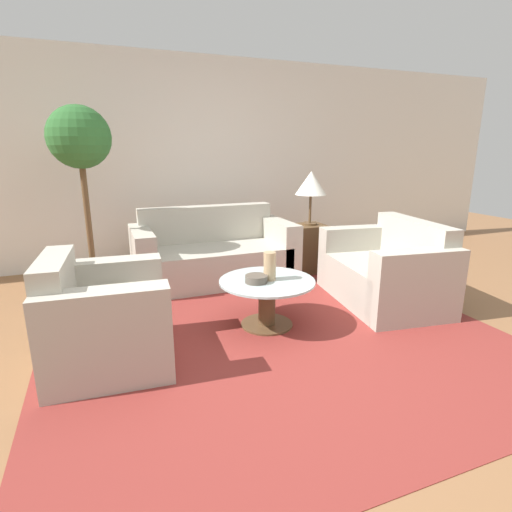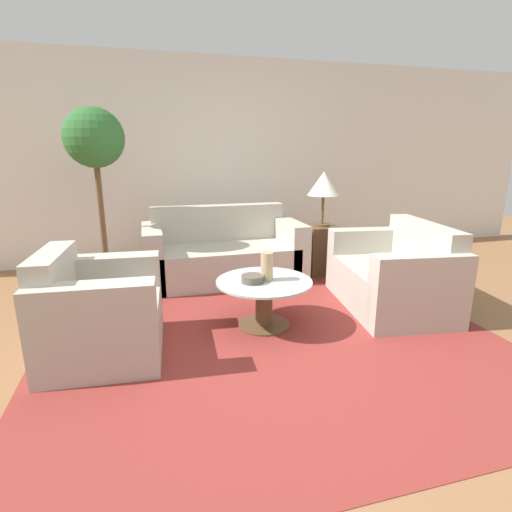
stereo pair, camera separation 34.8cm
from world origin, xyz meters
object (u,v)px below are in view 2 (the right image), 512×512
Objects in this scene: armchair at (96,317)px; coffee_table at (264,297)px; sofa_main at (223,255)px; vase at (267,267)px; bowl at (253,279)px; potted_plant at (96,158)px; table_lamp at (324,185)px; loveseat at (396,278)px.

coffee_table is at bearing -80.52° from armchair.
armchair is at bearing -174.51° from coffee_table.
coffee_table is at bearing -86.80° from sofa_main.
vase is 0.16m from bowl.
table_lamp is at bearing -4.74° from potted_plant.
loveseat is 1.45m from bowl.
sofa_main is 1.40m from coffee_table.
sofa_main is 1.84× the size of armchair.
coffee_table is (1.30, 0.13, -0.02)m from armchair.
sofa_main is 7.48× the size of vase.
loveseat reaches higher than bowl.
coffee_table is 1.85m from table_lamp.
coffee_table is 0.43× the size of potted_plant.
sofa_main is at bearing 88.91° from bowl.
bowl is at bearing -167.58° from coffee_table.
vase is 1.29× the size of bowl.
table_lamp is 1.74m from vase.
loveseat is at bearing -78.57° from table_lamp.
bowl reaches higher than coffee_table.
armchair is 1.31m from coffee_table.
bowl is at bearing -50.12° from potted_plant.
bowl is (-0.10, -0.02, 0.17)m from coffee_table.
armchair reaches higher than bowl.
armchair is at bearing -128.88° from sofa_main.
sofa_main is 9.62× the size of bowl.
vase is (0.02, -0.00, 0.26)m from coffee_table.
loveseat is 7.44× the size of bowl.
sofa_main is 1.43m from bowl.
armchair is 2.88m from table_lamp.
potted_plant is 2.18m from vase.
coffee_table is 0.20m from bowl.
potted_plant is 7.92× the size of vase.
vase is at bearing -1.42° from coffee_table.
loveseat is at bearing -27.09° from potted_plant.
armchair is 0.70× the size of loveseat.
table_lamp is 0.34× the size of potted_plant.
table_lamp is 2.47m from potted_plant.
loveseat is (1.41, -1.29, 0.00)m from sofa_main.
sofa_main is at bearing 173.92° from table_lamp.
sofa_main is 1.95m from armchair.
potted_plant is at bearing 176.48° from sofa_main.
potted_plant is (-2.44, 0.20, 0.31)m from table_lamp.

